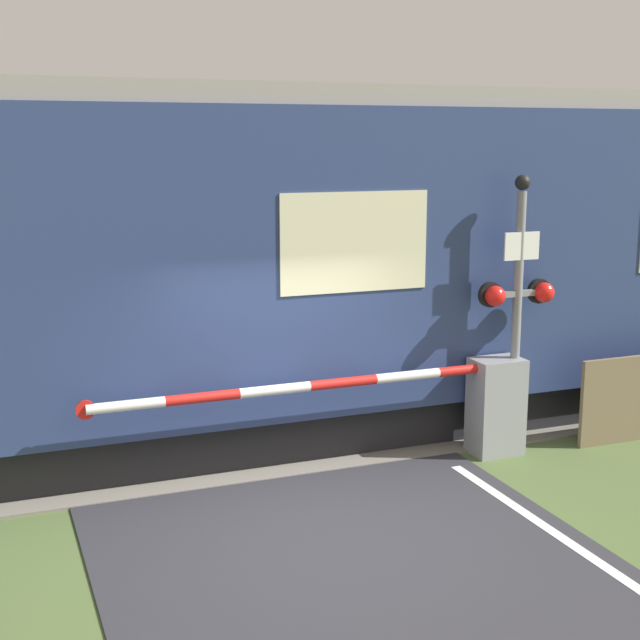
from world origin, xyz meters
The scene contains 5 objects.
ground_plane centered at (0.00, 0.00, 0.00)m, with size 80.00×80.00×0.00m, color #4C6033.
track_bed centered at (0.00, 3.01, 0.02)m, with size 36.00×3.20×0.13m.
train centered at (0.97, 3.01, 2.22)m, with size 17.69×2.93×4.34m.
crossing_barrier centered at (2.34, 1.29, 0.67)m, with size 5.19×0.44×1.18m.
signal_post centered at (2.94, 1.26, 1.90)m, with size 0.98×0.26×3.34m.
Camera 1 is at (-2.98, -7.52, 3.74)m, focal length 50.00 mm.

